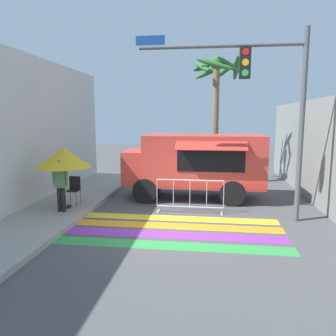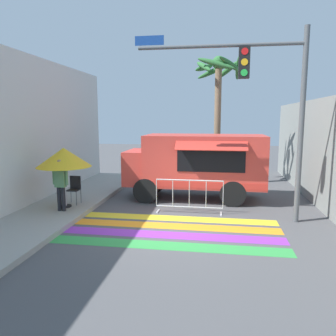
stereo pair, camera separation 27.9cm
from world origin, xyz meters
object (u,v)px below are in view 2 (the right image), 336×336
object	(u,v)px
traffic_signal_pole	(266,91)
palm_tree	(219,89)
food_truck	(194,162)
folding_chair	(74,187)
barricade_front	(189,196)
patio_umbrella	(64,157)
vendor_person	(61,182)

from	to	relation	value
traffic_signal_pole	palm_tree	world-z (taller)	palm_tree
food_truck	traffic_signal_pole	world-z (taller)	traffic_signal_pole
folding_chair	barricade_front	world-z (taller)	barricade_front
folding_chair	traffic_signal_pole	bearing A→B (deg)	-12.93
patio_umbrella	palm_tree	distance (m)	7.85
patio_umbrella	vendor_person	size ratio (longest dim) A/B	1.20
vendor_person	folding_chair	bearing A→B (deg)	78.62
barricade_front	palm_tree	bearing A→B (deg)	79.95
food_truck	traffic_signal_pole	xyz separation A→B (m)	(2.29, -2.49, 2.50)
food_truck	palm_tree	size ratio (longest dim) A/B	0.90
folding_chair	palm_tree	xyz separation A→B (m)	(4.98, 4.87, 3.74)
food_truck	folding_chair	world-z (taller)	food_truck
vendor_person	barricade_front	distance (m)	4.26
palm_tree	barricade_front	bearing A→B (deg)	-100.05
barricade_front	folding_chair	bearing A→B (deg)	179.26
food_truck	patio_umbrella	distance (m)	4.90
folding_chair	barricade_front	bearing A→B (deg)	-9.31
food_truck	palm_tree	distance (m)	4.27
food_truck	folding_chair	size ratio (longest dim) A/B	5.49
barricade_front	traffic_signal_pole	bearing A→B (deg)	-10.80
barricade_front	palm_tree	distance (m)	6.35
food_truck	folding_chair	distance (m)	4.61
traffic_signal_pole	vendor_person	bearing A→B (deg)	-175.58
traffic_signal_pole	palm_tree	size ratio (longest dim) A/B	0.97
food_truck	barricade_front	distance (m)	2.24
food_truck	patio_umbrella	bearing A→B (deg)	-148.91
barricade_front	palm_tree	size ratio (longest dim) A/B	0.38
folding_chair	vendor_person	xyz separation A→B (m)	(-0.01, -0.98, 0.38)
traffic_signal_pole	barricade_front	distance (m)	4.11
barricade_front	patio_umbrella	bearing A→B (deg)	-173.60
traffic_signal_pole	barricade_front	size ratio (longest dim) A/B	2.56
patio_umbrella	folding_chair	xyz separation A→B (m)	(0.08, 0.52, -1.12)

